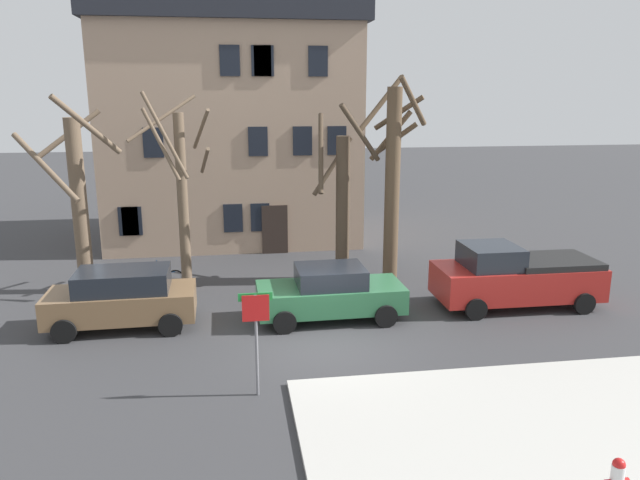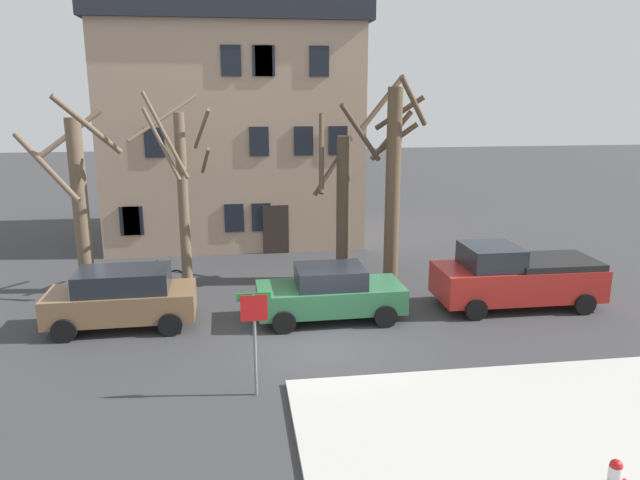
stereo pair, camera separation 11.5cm
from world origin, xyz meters
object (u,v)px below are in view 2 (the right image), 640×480
(tree_bare_near, at_px, (79,198))
(fire_hydrant, at_px, (614,480))
(street_sign_pole, at_px, (254,324))
(bicycle_leaning, at_px, (163,278))
(car_green_sedan, at_px, (330,293))
(tree_bare_end, at_px, (393,177))
(tree_bare_mid, at_px, (182,190))
(pickup_truck_red, at_px, (516,277))
(building_main, at_px, (233,119))
(car_brown_wagon, at_px, (122,297))
(tree_bare_far, at_px, (342,200))

(tree_bare_near, relative_size, fire_hydrant, 8.58)
(street_sign_pole, xyz_separation_m, bicycle_leaning, (-2.96, 8.25, -1.36))
(car_green_sedan, bearing_deg, bicycle_leaning, 145.02)
(tree_bare_near, bearing_deg, fire_hydrant, -49.12)
(tree_bare_near, distance_m, tree_bare_end, 10.80)
(tree_bare_mid, relative_size, pickup_truck_red, 1.30)
(tree_bare_end, relative_size, bicycle_leaning, 4.37)
(building_main, distance_m, street_sign_pole, 16.51)
(pickup_truck_red, relative_size, bicycle_leaning, 3.11)
(tree_bare_end, xyz_separation_m, street_sign_pole, (-5.23, -7.90, -2.13))
(building_main, xyz_separation_m, fire_hydrant, (5.99, -20.76, -5.05))
(building_main, relative_size, street_sign_pole, 4.74)
(tree_bare_mid, height_order, car_green_sedan, tree_bare_mid)
(car_brown_wagon, bearing_deg, bicycle_leaning, 78.19)
(pickup_truck_red, height_order, bicycle_leaning, pickup_truck_red)
(tree_bare_near, bearing_deg, pickup_truck_red, -14.06)
(pickup_truck_red, relative_size, street_sign_pole, 2.14)
(building_main, distance_m, fire_hydrant, 22.19)
(tree_bare_mid, xyz_separation_m, pickup_truck_red, (10.64, -3.27, -2.53))
(car_green_sedan, bearing_deg, pickup_truck_red, 2.64)
(tree_bare_end, bearing_deg, car_green_sedan, -129.27)
(tree_bare_mid, xyz_separation_m, car_brown_wagon, (-1.59, -3.33, -2.61))
(tree_bare_mid, distance_m, bicycle_leaning, 3.28)
(tree_bare_mid, distance_m, tree_bare_end, 7.35)
(tree_bare_end, distance_m, fire_hydrant, 13.05)
(pickup_truck_red, bearing_deg, car_green_sedan, -177.36)
(tree_bare_near, distance_m, fire_hydrant, 17.41)
(car_brown_wagon, relative_size, pickup_truck_red, 0.81)
(tree_bare_near, relative_size, pickup_truck_red, 1.28)
(tree_bare_near, height_order, car_green_sedan, tree_bare_near)
(fire_hydrant, bearing_deg, tree_bare_far, 99.45)
(fire_hydrant, relative_size, street_sign_pole, 0.32)
(tree_bare_far, height_order, car_brown_wagon, tree_bare_far)
(tree_bare_near, height_order, street_sign_pole, tree_bare_near)
(tree_bare_mid, relative_size, car_brown_wagon, 1.60)
(building_main, bearing_deg, tree_bare_end, -55.92)
(tree_bare_end, xyz_separation_m, car_green_sedan, (-2.80, -3.42, -3.03))
(tree_bare_mid, height_order, tree_bare_end, tree_bare_end)
(pickup_truck_red, bearing_deg, building_main, 127.98)
(tree_bare_far, distance_m, bicycle_leaning, 6.97)
(tree_bare_near, height_order, tree_bare_mid, tree_bare_mid)
(bicycle_leaning, bearing_deg, tree_bare_far, 1.85)
(pickup_truck_red, distance_m, bicycle_leaning, 12.02)
(tree_bare_far, relative_size, fire_hydrant, 8.21)
(car_brown_wagon, xyz_separation_m, pickup_truck_red, (12.23, 0.06, 0.08))
(tree_bare_mid, xyz_separation_m, tree_bare_end, (7.34, -0.13, 0.33))
(tree_bare_far, relative_size, bicycle_leaning, 3.81)
(car_brown_wagon, relative_size, car_green_sedan, 0.96)
(pickup_truck_red, distance_m, fire_hydrant, 9.89)
(fire_hydrant, height_order, street_sign_pole, street_sign_pole)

